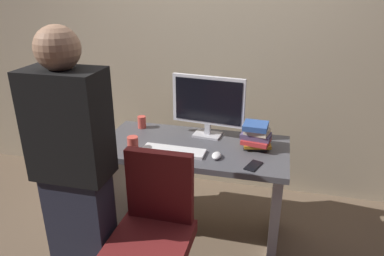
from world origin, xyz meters
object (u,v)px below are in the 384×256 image
cell_phone (253,166)px  keyboard (173,151)px  person_at_desk (75,176)px  mouse (216,156)px  desk (194,174)px  cup_by_monitor (142,122)px  cup_near_keyboard (133,144)px  book_stack (256,136)px  monitor (208,103)px  office_chair (154,241)px

cell_phone → keyboard: bearing=-168.3°
person_at_desk → mouse: size_ratio=16.39×
desk → cup_by_monitor: size_ratio=13.91×
keyboard → cup_near_keyboard: size_ratio=4.25×
cup_by_monitor → desk: bearing=-24.6°
cell_phone → cup_by_monitor: bearing=173.7°
desk → person_at_desk: bearing=-122.9°
cup_by_monitor → book_stack: size_ratio=0.43×
desk → cell_phone: 0.54m
keyboard → monitor: bearing=64.5°
mouse → office_chair: bearing=-117.1°
cup_by_monitor → book_stack: 0.92m
person_at_desk → book_stack: 1.21m
book_stack → cup_near_keyboard: bearing=-163.5°
keyboard → cup_near_keyboard: bearing=-170.4°
desk → office_chair: bearing=-96.0°
cup_near_keyboard → cell_phone: 0.82m
office_chair → person_at_desk: 0.58m
monitor → desk: bearing=-108.2°
cell_phone → mouse: bearing=-174.1°
monitor → office_chair: bearing=-98.7°
desk → monitor: (0.06, 0.19, 0.49)m
cup_by_monitor → keyboard: bearing=-44.5°
mouse → book_stack: book_stack is taller
office_chair → cell_phone: size_ratio=6.53×
person_at_desk → cup_by_monitor: person_at_desk is taller
office_chair → cup_by_monitor: bearing=114.3°
cup_near_keyboard → cup_by_monitor: bearing=103.0°
desk → cup_near_keyboard: size_ratio=13.04×
cup_near_keyboard → book_stack: bearing=16.5°
person_at_desk → mouse: (0.67, 0.58, -0.08)m
monitor → cell_phone: size_ratio=3.75×
person_at_desk → monitor: bearing=59.8°
mouse → cup_by_monitor: cup_by_monitor is taller
cup_by_monitor → book_stack: book_stack is taller
book_stack → person_at_desk: bearing=-138.8°
monitor → mouse: bearing=-69.1°
book_stack → desk: bearing=-173.0°
office_chair → book_stack: 0.97m
cup_near_keyboard → cup_by_monitor: cup_near_keyboard is taller
desk → office_chair: (-0.07, -0.67, -0.08)m
book_stack → cell_phone: 0.28m
person_at_desk → cup_by_monitor: bearing=89.6°
monitor → mouse: 0.44m
desk → office_chair: size_ratio=1.40×
person_at_desk → office_chair: bearing=9.7°
cup_near_keyboard → book_stack: book_stack is taller
person_at_desk → cup_near_keyboard: 0.57m
cup_by_monitor → mouse: bearing=-29.4°
cup_by_monitor → cell_phone: 1.01m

